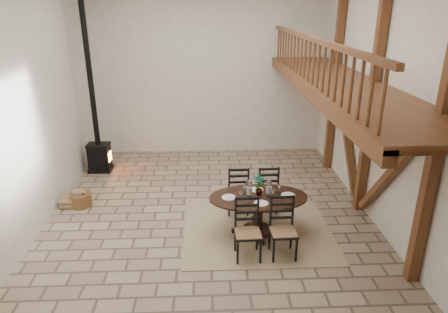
{
  "coord_description": "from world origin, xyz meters",
  "views": [
    {
      "loc": [
        -0.05,
        -7.96,
        4.38
      ],
      "look_at": [
        0.33,
        0.4,
        1.17
      ],
      "focal_mm": 32.0,
      "sensor_mm": 36.0,
      "label": 1
    }
  ],
  "objects_px": {
    "wood_stove": "(97,132)",
    "log_stack": "(69,201)",
    "log_basket": "(81,199)",
    "dining_table": "(258,212)"
  },
  "relations": [
    {
      "from": "wood_stove",
      "to": "log_basket",
      "type": "distance_m",
      "value": 2.3
    },
    {
      "from": "wood_stove",
      "to": "log_stack",
      "type": "relative_size",
      "value": 10.94
    },
    {
      "from": "log_basket",
      "to": "log_stack",
      "type": "height_order",
      "value": "log_basket"
    },
    {
      "from": "dining_table",
      "to": "log_stack",
      "type": "relative_size",
      "value": 4.84
    },
    {
      "from": "log_basket",
      "to": "wood_stove",
      "type": "bearing_deg",
      "value": 91.44
    },
    {
      "from": "dining_table",
      "to": "wood_stove",
      "type": "height_order",
      "value": "wood_stove"
    },
    {
      "from": "wood_stove",
      "to": "log_basket",
      "type": "relative_size",
      "value": 10.39
    },
    {
      "from": "wood_stove",
      "to": "log_basket",
      "type": "xyz_separation_m",
      "value": [
        0.05,
        -2.09,
        -0.97
      ]
    },
    {
      "from": "wood_stove",
      "to": "dining_table",
      "type": "bearing_deg",
      "value": -39.16
    },
    {
      "from": "log_basket",
      "to": "log_stack",
      "type": "xyz_separation_m",
      "value": [
        -0.28,
        0.02,
        -0.06
      ]
    }
  ]
}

